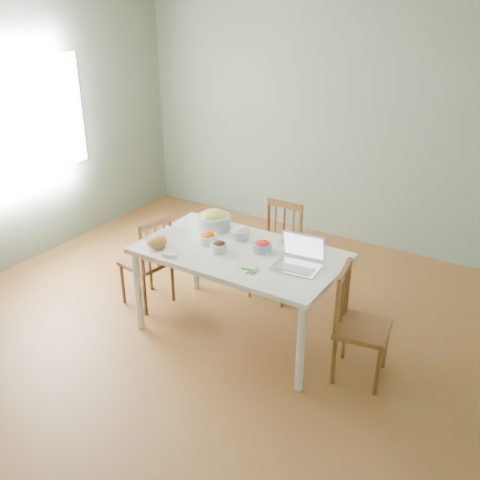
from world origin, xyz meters
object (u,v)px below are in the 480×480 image
Objects in this scene: bread_boule at (157,242)px; laptop at (297,254)px; bowl_squash at (214,220)px; chair_far at (275,252)px; chair_left at (146,260)px; chair_right at (363,326)px; dining_table at (240,293)px.

laptop is at bearing 13.89° from bread_boule.
bowl_squash is 1.01m from laptop.
chair_far is 1.02× the size of chair_left.
laptop reaches higher than bowl_squash.
bowl_squash is at bearing -129.65° from chair_far.
chair_left is 1.60m from laptop.
chair_left is 5.29× the size of bread_boule.
laptop is (1.53, 0.01, 0.46)m from chair_left.
laptop is at bearing 99.46° from chair_left.
bowl_squash reaches higher than chair_right.
bowl_squash reaches higher than dining_table.
bread_boule reaches higher than chair_left.
chair_far is 1.23m from bread_boule.
chair_right is 2.59× the size of laptop.
chair_far is at bearing 94.98° from dining_table.
chair_far is at bearing 50.17° from bowl_squash.
bowl_squash is 0.84× the size of laptop.
dining_table is at bearing -84.84° from chair_far.
chair_right is at bearing -10.34° from bowl_squash.
chair_left is 3.02× the size of bowl_squash.
bread_boule is at bearing 64.14° from chair_left.
dining_table is at bearing 101.20° from chair_left.
chair_far is 2.60× the size of laptop.
chair_far reaches higher than dining_table.
chair_right is 0.73m from laptop.
laptop is (0.53, -0.03, 0.51)m from dining_table.
chair_right is (1.09, -0.01, 0.06)m from dining_table.
chair_far is 1.37m from chair_right.
chair_far is at bearing 122.72° from laptop.
chair_left is 2.10m from chair_right.
chair_far is 0.72m from bowl_squash.
dining_table is at bearing -31.29° from bowl_squash.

